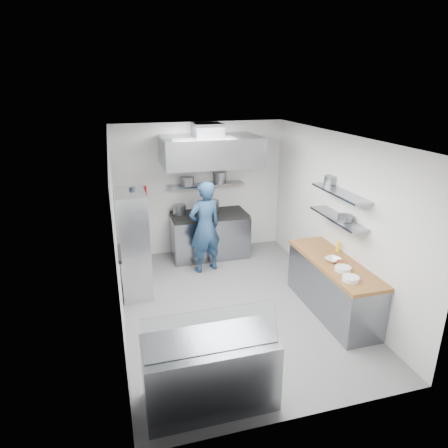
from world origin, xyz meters
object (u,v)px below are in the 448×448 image
object	(u,v)px
gas_range	(210,236)
display_case	(210,372)
chef	(205,227)
wire_rack	(134,244)

from	to	relation	value
gas_range	display_case	xyz separation A→B (m)	(-1.00, -4.10, -0.03)
chef	wire_rack	world-z (taller)	wire_rack
chef	display_case	bearing A→B (deg)	61.19
gas_range	display_case	size ratio (longest dim) A/B	1.07
gas_range	wire_rack	world-z (taller)	wire_rack
wire_rack	display_case	bearing A→B (deg)	-77.83
gas_range	chef	distance (m)	0.85
display_case	gas_range	bearing A→B (deg)	76.30
display_case	wire_rack	bearing A→B (deg)	102.17
gas_range	display_case	distance (m)	4.22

